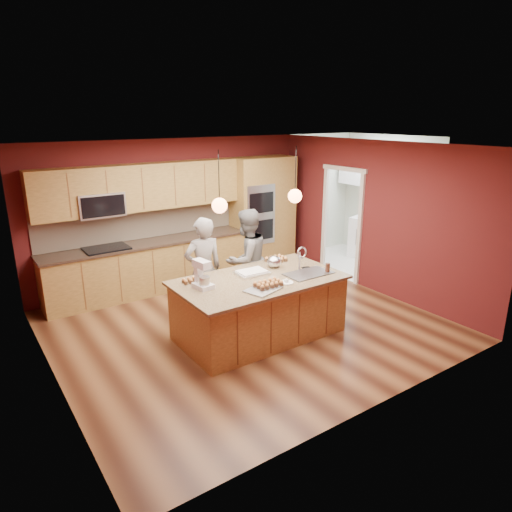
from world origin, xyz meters
TOP-DOWN VIEW (x-y plane):
  - floor at (0.00, 0.00)m, footprint 5.50×5.50m
  - ceiling at (0.00, 0.00)m, footprint 5.50×5.50m
  - wall_back at (0.00, 2.50)m, footprint 5.50×0.00m
  - wall_front at (0.00, -2.50)m, footprint 5.50×0.00m
  - wall_left at (-2.75, 0.00)m, footprint 0.00×5.00m
  - wall_right at (2.75, 0.00)m, footprint 0.00×5.00m
  - cabinet_run at (-0.68, 2.25)m, footprint 3.74×0.64m
  - oven_column at (1.85, 2.19)m, footprint 1.30×0.62m
  - doorway_trim at (2.73, 0.80)m, footprint 0.08×1.11m
  - laundry_room at (4.35, 1.20)m, footprint 2.60×2.70m
  - pendant_left at (-0.63, -0.34)m, footprint 0.20×0.20m
  - pendant_right at (0.61, -0.34)m, footprint 0.20×0.20m
  - island at (0.00, -0.35)m, footprint 2.39×1.34m
  - person_left at (-0.41, 0.57)m, footprint 0.64×0.46m
  - person_right at (0.38, 0.57)m, footprint 0.92×0.78m
  - stand_mixer at (-0.84, -0.20)m, footprint 0.23×0.30m
  - sheet_cake at (0.02, -0.12)m, footprint 0.48×0.36m
  - cooling_rack at (-0.22, -0.74)m, footprint 0.55×0.46m
  - mixing_bowl at (0.46, -0.06)m, footprint 0.22×0.22m
  - plate at (0.20, -0.70)m, footprint 0.20×0.20m
  - tumbler at (0.98, -0.69)m, footprint 0.07×0.07m
  - phone at (0.84, -0.36)m, footprint 0.13×0.10m
  - cupcakes_left at (-0.90, 0.07)m, footprint 0.22×0.15m
  - cupcakes_rack at (-0.10, -0.70)m, footprint 0.40×0.24m
  - cupcakes_right at (0.67, 0.15)m, footprint 0.34×0.25m
  - washer at (4.20, 0.85)m, footprint 0.82×0.83m
  - dryer at (4.19, 1.48)m, footprint 0.71×0.72m

SIDE VIEW (x-z plane):
  - floor at x=0.00m, z-range 0.00..0.00m
  - island at x=0.00m, z-range -0.18..1.08m
  - dryer at x=4.19m, z-range 0.00..0.91m
  - washer at x=4.20m, z-range 0.00..1.09m
  - person_left at x=-0.41m, z-range 0.00..1.65m
  - person_right at x=0.38m, z-range 0.00..1.68m
  - phone at x=0.84m, z-range 0.88..0.89m
  - plate at x=0.20m, z-range 0.88..0.89m
  - cooling_rack at x=-0.22m, z-range 0.88..0.90m
  - sheet_cake at x=0.02m, z-range 0.88..0.92m
  - cupcakes_left at x=-0.90m, z-range 0.88..0.95m
  - cupcakes_right at x=0.67m, z-range 0.88..0.95m
  - cupcakes_rack at x=-0.10m, z-range 0.90..0.97m
  - tumbler at x=0.98m, z-range 0.88..1.01m
  - mixing_bowl at x=0.46m, z-range 0.87..1.06m
  - cabinet_run at x=-0.68m, z-range -0.17..2.13m
  - stand_mixer at x=-0.84m, z-range 0.85..1.24m
  - doorway_trim at x=2.73m, z-range -0.05..2.15m
  - oven_column at x=1.85m, z-range 0.00..2.30m
  - wall_back at x=0.00m, z-range -1.40..4.10m
  - wall_front at x=0.00m, z-range -1.40..4.10m
  - wall_left at x=-2.75m, z-range -1.15..3.85m
  - wall_right at x=2.75m, z-range -1.15..3.85m
  - laundry_room at x=4.35m, z-range 0.60..3.30m
  - pendant_left at x=-0.63m, z-range 1.60..2.40m
  - pendant_right at x=0.61m, z-range 1.60..2.40m
  - ceiling at x=0.00m, z-range 2.70..2.70m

